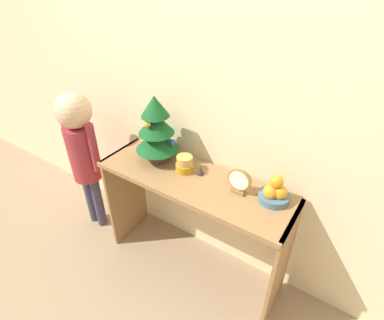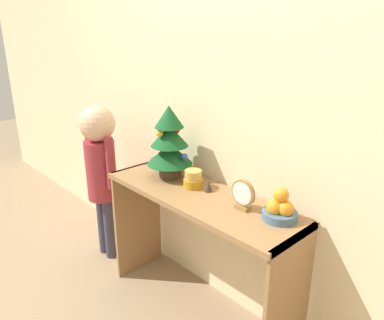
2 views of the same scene
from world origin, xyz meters
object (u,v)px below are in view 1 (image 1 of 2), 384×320
mini_tree (156,129)px  singing_bowl (185,164)px  desk_clock (239,181)px  figurine (200,170)px  fruit_bowl (275,192)px  child_figure (81,145)px

mini_tree → singing_bowl: size_ratio=3.90×
desk_clock → figurine: bearing=173.7°
fruit_bowl → figurine: 0.45m
singing_bowl → desk_clock: desk_clock is taller
figurine → child_figure: child_figure is taller
fruit_bowl → singing_bowl: fruit_bowl is taller
fruit_bowl → mini_tree: bearing=-177.7°
desk_clock → figurine: size_ratio=2.58×
mini_tree → fruit_bowl: size_ratio=2.63×
fruit_bowl → desk_clock: bearing=-165.3°
mini_tree → child_figure: size_ratio=0.38×
mini_tree → child_figure: (-0.59, -0.14, -0.23)m
singing_bowl → mini_tree: bearing=177.6°
mini_tree → singing_bowl: bearing=-2.4°
singing_bowl → figurine: 0.10m
fruit_bowl → figurine: (-0.45, -0.02, -0.02)m
mini_tree → figurine: bearing=2.1°
figurine → child_figure: bearing=-170.7°
desk_clock → figurine: 0.27m
desk_clock → child_figure: child_figure is taller
mini_tree → fruit_bowl: bearing=2.3°
figurine → fruit_bowl: bearing=2.4°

